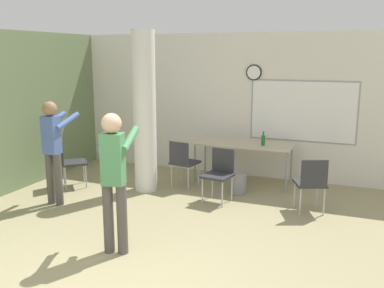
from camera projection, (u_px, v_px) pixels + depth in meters
wall_left_accent at (7, 113)px, 7.38m from camera, size 0.12×7.00×2.80m
wall_back at (244, 106)px, 8.43m from camera, size 8.00×0.15×2.80m
support_pillar at (145, 113)px, 7.42m from camera, size 0.40×0.40×2.80m
folding_table at (243, 146)px, 7.98m from camera, size 1.84×0.69×0.76m
bottle_on_table at (263, 140)px, 7.77m from camera, size 0.07×0.07×0.26m
waste_bin at (238, 183)px, 7.48m from camera, size 0.30×0.30×0.36m
chair_mid_room at (311, 181)px, 6.49m from camera, size 0.57×0.57×0.87m
chair_table_left at (183, 160)px, 7.76m from camera, size 0.51×0.51×0.87m
chair_table_front at (219, 171)px, 7.02m from camera, size 0.50×0.50×0.87m
chair_by_left_wall at (70, 160)px, 7.78m from camera, size 0.62×0.62×0.87m
person_watching_back at (53, 145)px, 6.79m from camera, size 0.38×0.63×1.68m
person_playing_front at (114, 172)px, 5.10m from camera, size 0.49×0.68×1.73m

